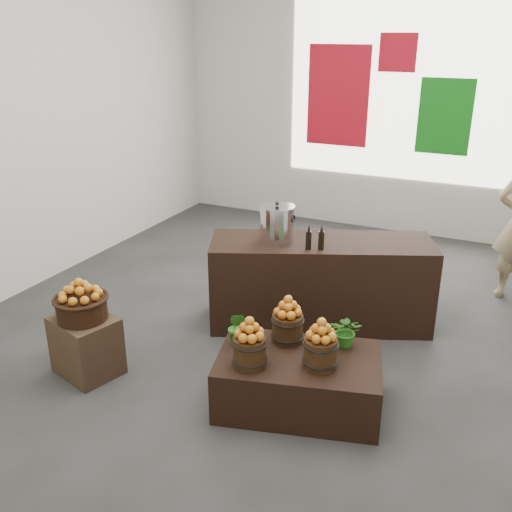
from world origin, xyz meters
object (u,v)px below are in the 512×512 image
at_px(wicker_basket, 82,308).
at_px(stock_pot_left, 277,225).
at_px(crate, 86,346).
at_px(display_table, 299,381).
at_px(counter, 320,283).

bearing_deg(wicker_basket, stock_pot_left, 54.56).
bearing_deg(crate, display_table, 10.93).
distance_m(wicker_basket, stock_pot_left, 1.95).
relative_size(wicker_basket, display_table, 0.33).
distance_m(wicker_basket, counter, 2.30).
height_order(wicker_basket, stock_pot_left, stock_pot_left).
bearing_deg(wicker_basket, display_table, 10.93).
xyz_separation_m(crate, counter, (1.51, 1.73, 0.18)).
xyz_separation_m(crate, display_table, (1.82, 0.35, -0.04)).
bearing_deg(stock_pot_left, wicker_basket, -125.44).
relative_size(crate, stock_pot_left, 1.57).
height_order(wicker_basket, counter, counter).
bearing_deg(crate, stock_pot_left, 54.56).
bearing_deg(counter, crate, -154.61).
distance_m(display_table, counter, 1.43).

